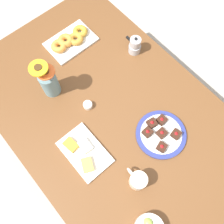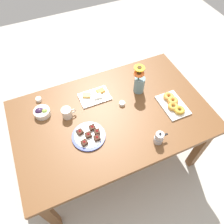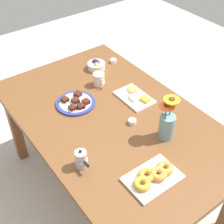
# 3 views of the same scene
# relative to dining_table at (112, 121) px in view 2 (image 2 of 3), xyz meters

# --- Properties ---
(ground_plane) EXTENTS (6.00, 6.00, 0.00)m
(ground_plane) POSITION_rel_dining_table_xyz_m (0.00, 0.00, -0.65)
(ground_plane) COLOR #B7B2A8
(dining_table) EXTENTS (1.60, 1.00, 0.74)m
(dining_table) POSITION_rel_dining_table_xyz_m (0.00, 0.00, 0.00)
(dining_table) COLOR brown
(dining_table) RESTS_ON ground_plane
(coffee_mug) EXTENTS (0.12, 0.08, 0.09)m
(coffee_mug) POSITION_rel_dining_table_xyz_m (-0.33, 0.13, 0.13)
(coffee_mug) COLOR silver
(coffee_mug) RESTS_ON dining_table
(grape_bowl) EXTENTS (0.13, 0.13, 0.07)m
(grape_bowl) POSITION_rel_dining_table_xyz_m (-0.52, 0.23, 0.12)
(grape_bowl) COLOR white
(grape_bowl) RESTS_ON dining_table
(cheese_platter) EXTENTS (0.26, 0.17, 0.03)m
(cheese_platter) POSITION_rel_dining_table_xyz_m (-0.06, 0.24, 0.10)
(cheese_platter) COLOR white
(cheese_platter) RESTS_ON dining_table
(croissant_platter) EXTENTS (0.19, 0.28, 0.05)m
(croissant_platter) POSITION_rel_dining_table_xyz_m (0.51, -0.11, 0.11)
(croissant_platter) COLOR white
(croissant_platter) RESTS_ON dining_table
(jam_cup_honey) EXTENTS (0.05, 0.05, 0.03)m
(jam_cup_honey) POSITION_rel_dining_table_xyz_m (0.12, 0.06, 0.10)
(jam_cup_honey) COLOR white
(jam_cup_honey) RESTS_ON dining_table
(jam_cup_berry) EXTENTS (0.05, 0.05, 0.03)m
(jam_cup_berry) POSITION_rel_dining_table_xyz_m (-0.51, 0.39, 0.10)
(jam_cup_berry) COLOR white
(jam_cup_berry) RESTS_ON dining_table
(dessert_plate) EXTENTS (0.26, 0.26, 0.05)m
(dessert_plate) POSITION_rel_dining_table_xyz_m (-0.24, -0.12, 0.10)
(dessert_plate) COLOR navy
(dessert_plate) RESTS_ON dining_table
(flower_vase) EXTENTS (0.11, 0.11, 0.27)m
(flower_vase) POSITION_rel_dining_table_xyz_m (0.32, 0.15, 0.18)
(flower_vase) COLOR #6B939E
(flower_vase) RESTS_ON dining_table
(moka_pot) EXTENTS (0.11, 0.07, 0.12)m
(moka_pot) POSITION_rel_dining_table_xyz_m (0.22, -0.36, 0.13)
(moka_pot) COLOR #B7B7BC
(moka_pot) RESTS_ON dining_table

